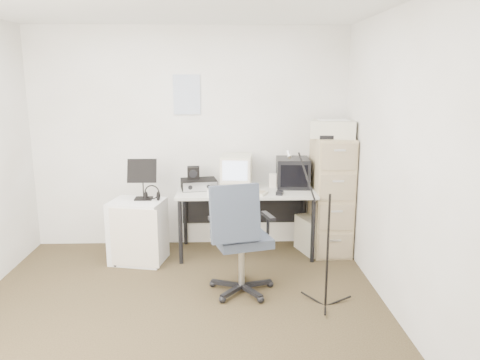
{
  "coord_description": "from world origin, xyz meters",
  "views": [
    {
      "loc": [
        0.41,
        -3.54,
        1.94
      ],
      "look_at": [
        0.55,
        0.95,
        0.95
      ],
      "focal_mm": 35.0,
      "sensor_mm": 36.0,
      "label": 1
    }
  ],
  "objects_px": {
    "desk": "(246,221)",
    "side_cart": "(138,231)",
    "office_chair": "(242,237)",
    "filing_cabinet": "(331,195)"
  },
  "relations": [
    {
      "from": "desk",
      "to": "office_chair",
      "type": "xyz_separation_m",
      "value": [
        -0.08,
        -0.99,
        0.17
      ]
    },
    {
      "from": "filing_cabinet",
      "to": "side_cart",
      "type": "height_order",
      "value": "filing_cabinet"
    },
    {
      "from": "desk",
      "to": "side_cart",
      "type": "relative_size",
      "value": 2.24
    },
    {
      "from": "filing_cabinet",
      "to": "side_cart",
      "type": "relative_size",
      "value": 1.94
    },
    {
      "from": "filing_cabinet",
      "to": "desk",
      "type": "bearing_deg",
      "value": -178.19
    },
    {
      "from": "filing_cabinet",
      "to": "desk",
      "type": "relative_size",
      "value": 0.87
    },
    {
      "from": "desk",
      "to": "side_cart",
      "type": "bearing_deg",
      "value": -169.64
    },
    {
      "from": "office_chair",
      "to": "filing_cabinet",
      "type": "bearing_deg",
      "value": 28.53
    },
    {
      "from": "side_cart",
      "to": "office_chair",
      "type": "bearing_deg",
      "value": -24.0
    },
    {
      "from": "filing_cabinet",
      "to": "office_chair",
      "type": "height_order",
      "value": "filing_cabinet"
    }
  ]
}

